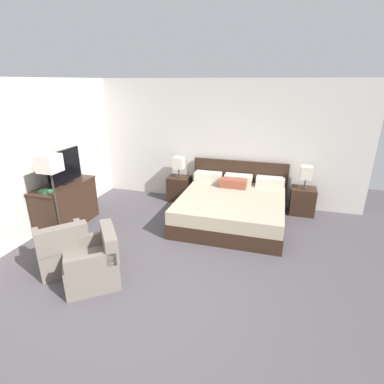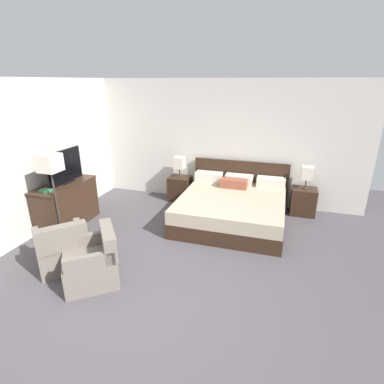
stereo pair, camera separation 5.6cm
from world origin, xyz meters
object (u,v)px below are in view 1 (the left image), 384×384
(nightstand_left, at_px, (179,188))
(armchair_companion, at_px, (94,263))
(nightstand_right, at_px, (302,201))
(table_lamp_right, at_px, (306,173))
(bed, at_px, (232,207))
(tv, at_px, (64,167))
(book_red_cover, at_px, (45,191))
(floor_lamp, at_px, (50,171))
(dresser, at_px, (66,204))
(armchair_by_window, at_px, (63,250))
(table_lamp_left, at_px, (179,163))

(nightstand_left, bearing_deg, armchair_companion, -92.46)
(nightstand_right, xyz_separation_m, table_lamp_right, (0.00, 0.00, 0.60))
(bed, relative_size, table_lamp_right, 4.48)
(bed, distance_m, tv, 3.23)
(bed, relative_size, book_red_cover, 10.55)
(book_red_cover, distance_m, floor_lamp, 0.55)
(book_red_cover, height_order, floor_lamp, floor_lamp)
(nightstand_left, distance_m, dresser, 2.45)
(table_lamp_right, bearing_deg, nightstand_left, -179.97)
(table_lamp_right, distance_m, floor_lamp, 4.69)
(nightstand_right, distance_m, tv, 4.72)
(armchair_by_window, bearing_deg, table_lamp_right, 41.11)
(bed, xyz_separation_m, armchair_companion, (-1.48, -2.44, -0.00))
(bed, xyz_separation_m, floor_lamp, (-2.65, -1.67, 0.98))
(nightstand_right, bearing_deg, table_lamp_right, 90.00)
(nightstand_right, height_order, table_lamp_left, table_lamp_left)
(bed, height_order, tv, tv)
(bed, bearing_deg, table_lamp_left, 150.96)
(tv, xyz_separation_m, book_red_cover, (-0.01, -0.52, -0.28))
(bed, relative_size, nightstand_right, 3.70)
(bed, xyz_separation_m, nightstand_left, (-1.34, 0.74, -0.01))
(table_lamp_left, relative_size, book_red_cover, 2.35)
(nightstand_left, height_order, dresser, dresser)
(nightstand_left, xyz_separation_m, dresser, (-1.61, -1.84, 0.15))
(nightstand_left, xyz_separation_m, book_red_cover, (-1.62, -2.27, 0.57))
(nightstand_right, xyz_separation_m, table_lamp_left, (-2.69, 0.00, 0.60))
(dresser, xyz_separation_m, book_red_cover, (-0.01, -0.43, 0.42))
(book_red_cover, height_order, armchair_by_window, book_red_cover)
(table_lamp_left, xyz_separation_m, armchair_by_window, (-0.78, -3.02, -0.60))
(nightstand_left, distance_m, table_lamp_right, 2.76)
(bed, relative_size, table_lamp_left, 4.48)
(book_red_cover, bearing_deg, table_lamp_right, 27.82)
(dresser, bearing_deg, tv, 88.31)
(nightstand_left, height_order, nightstand_right, same)
(nightstand_left, height_order, armchair_by_window, armchair_by_window)
(nightstand_left, bearing_deg, nightstand_right, 0.00)
(nightstand_right, height_order, table_lamp_right, table_lamp_right)
(dresser, xyz_separation_m, armchair_companion, (1.48, -1.35, -0.14))
(armchair_companion, bearing_deg, table_lamp_left, 87.54)
(tv, bearing_deg, nightstand_right, 22.15)
(floor_lamp, bearing_deg, bed, 32.22)
(bed, height_order, table_lamp_right, table_lamp_right)
(nightstand_left, relative_size, table_lamp_left, 1.21)
(armchair_by_window, bearing_deg, bed, 47.06)
(nightstand_left, bearing_deg, table_lamp_right, 0.03)
(table_lamp_left, relative_size, table_lamp_right, 1.00)
(nightstand_left, xyz_separation_m, floor_lamp, (-1.31, -2.42, 0.99))
(table_lamp_left, height_order, table_lamp_right, same)
(nightstand_left, bearing_deg, bed, -28.99)
(dresser, distance_m, book_red_cover, 0.60)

